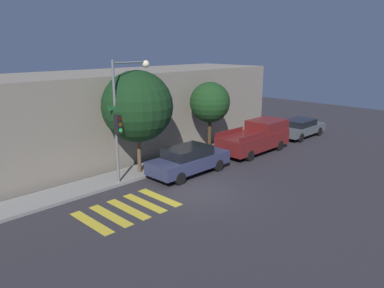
{
  "coord_description": "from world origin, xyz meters",
  "views": [
    {
      "loc": [
        -11.76,
        -11.18,
        6.62
      ],
      "look_at": [
        1.74,
        2.1,
        1.6
      ],
      "focal_mm": 35.0,
      "sensor_mm": 36.0,
      "label": 1
    }
  ],
  "objects_px": {
    "sedan_middle": "(300,128)",
    "tree_near_corner": "(137,106)",
    "sedan_near_corner": "(189,160)",
    "tree_midblock": "(210,102)",
    "traffic_light_pole": "(124,108)",
    "pickup_truck": "(256,137)"
  },
  "relations": [
    {
      "from": "sedan_middle",
      "to": "tree_near_corner",
      "type": "relative_size",
      "value": 0.82
    },
    {
      "from": "tree_near_corner",
      "to": "sedan_near_corner",
      "type": "bearing_deg",
      "value": -44.8
    },
    {
      "from": "tree_midblock",
      "to": "traffic_light_pole",
      "type": "bearing_deg",
      "value": -175.29
    },
    {
      "from": "sedan_middle",
      "to": "sedan_near_corner",
      "type": "bearing_deg",
      "value": 180.0
    },
    {
      "from": "sedan_near_corner",
      "to": "tree_near_corner",
      "type": "distance_m",
      "value": 3.84
    },
    {
      "from": "sedan_middle",
      "to": "tree_midblock",
      "type": "height_order",
      "value": "tree_midblock"
    },
    {
      "from": "sedan_near_corner",
      "to": "tree_midblock",
      "type": "bearing_deg",
      "value": 26.55
    },
    {
      "from": "sedan_near_corner",
      "to": "pickup_truck",
      "type": "bearing_deg",
      "value": -0.0
    },
    {
      "from": "sedan_near_corner",
      "to": "tree_midblock",
      "type": "relative_size",
      "value": 1.04
    },
    {
      "from": "pickup_truck",
      "to": "tree_midblock",
      "type": "xyz_separation_m",
      "value": [
        -2.41,
        1.83,
        2.28
      ]
    },
    {
      "from": "pickup_truck",
      "to": "tree_near_corner",
      "type": "bearing_deg",
      "value": 166.99
    },
    {
      "from": "traffic_light_pole",
      "to": "sedan_middle",
      "type": "distance_m",
      "value": 15.06
    },
    {
      "from": "traffic_light_pole",
      "to": "pickup_truck",
      "type": "bearing_deg",
      "value": -7.95
    },
    {
      "from": "sedan_near_corner",
      "to": "sedan_middle",
      "type": "height_order",
      "value": "sedan_near_corner"
    },
    {
      "from": "pickup_truck",
      "to": "sedan_middle",
      "type": "xyz_separation_m",
      "value": [
        5.58,
        0.0,
        -0.24
      ]
    },
    {
      "from": "pickup_truck",
      "to": "tree_near_corner",
      "type": "distance_m",
      "value": 8.54
    },
    {
      "from": "pickup_truck",
      "to": "tree_near_corner",
      "type": "relative_size",
      "value": 0.96
    },
    {
      "from": "traffic_light_pole",
      "to": "sedan_middle",
      "type": "height_order",
      "value": "traffic_light_pole"
    },
    {
      "from": "sedan_near_corner",
      "to": "tree_midblock",
      "type": "distance_m",
      "value": 4.76
    },
    {
      "from": "sedan_near_corner",
      "to": "tree_midblock",
      "type": "xyz_separation_m",
      "value": [
        3.65,
        1.83,
        2.45
      ]
    },
    {
      "from": "sedan_middle",
      "to": "tree_near_corner",
      "type": "distance_m",
      "value": 13.91
    },
    {
      "from": "sedan_near_corner",
      "to": "tree_near_corner",
      "type": "height_order",
      "value": "tree_near_corner"
    }
  ]
}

